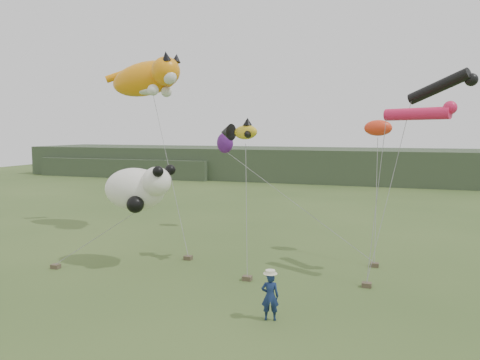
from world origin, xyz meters
name	(u,v)px	position (x,y,z in m)	size (l,w,h in m)	color
ground	(237,309)	(0.00, 0.00, 0.00)	(120.00, 120.00, 0.00)	#385123
headland	(329,165)	(-3.11, 44.69, 1.92)	(90.00, 13.00, 4.00)	#2D3D28
festival_attendant	(270,296)	(1.38, -0.55, 0.81)	(0.59, 0.39, 1.63)	#15254F
sandbag_anchors	(243,270)	(-1.18, 4.24, 0.10)	(14.31, 5.31, 0.20)	brown
cat_kite	(150,78)	(-9.51, 10.94, 9.60)	(6.12, 3.26, 2.84)	orange
fish_kite	(239,132)	(-1.84, 5.55, 6.29)	(2.17, 1.43, 1.07)	gold
tube_kites	(433,99)	(6.58, 5.97, 7.63)	(3.65, 2.65, 2.13)	black
panda_kite	(138,188)	(-6.13, 3.66, 3.66)	(3.52, 2.28, 2.19)	white
misc_kites	(285,137)	(-0.94, 11.03, 5.96)	(10.69, 4.37, 1.96)	red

